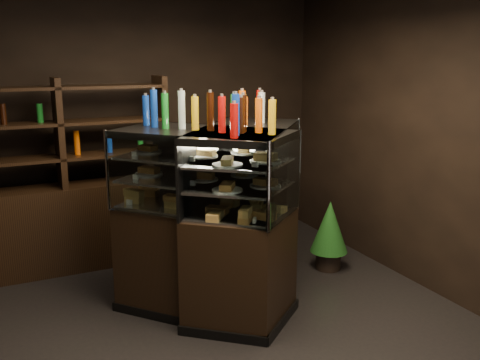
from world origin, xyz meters
The scene contains 7 objects.
ground centered at (0.00, 0.00, 0.00)m, with size 5.00×5.00×0.00m, color black.
room_shell centered at (0.00, 0.00, 1.94)m, with size 5.02×5.02×3.01m.
display_case centered at (0.58, 0.56, 0.54)m, with size 1.91×1.62×1.62m.
food_display centered at (0.58, 0.55, 1.22)m, with size 1.40×1.14×0.49m.
bottles_top centered at (0.58, 0.56, 1.75)m, with size 1.22×1.00×0.30m.
potted_conifer centered at (1.90, 0.88, 0.48)m, with size 0.39×0.39×0.84m.
back_shelving centered at (-0.60, 2.05, 0.61)m, with size 2.19×0.47×2.00m.
Camera 1 is at (-1.17, -3.56, 2.22)m, focal length 40.00 mm.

